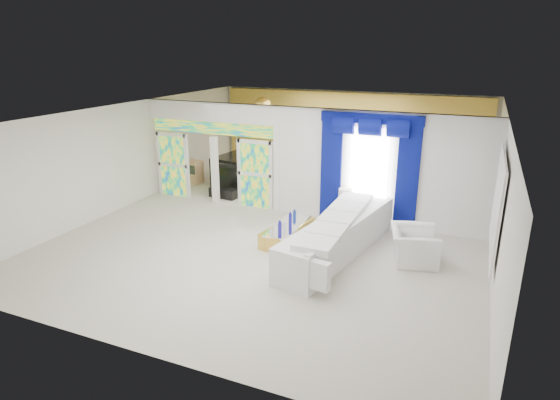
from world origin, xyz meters
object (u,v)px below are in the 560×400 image
at_px(white_sofa, 338,238).
at_px(console_table, 355,218).
at_px(coffee_table, 288,233).
at_px(armchair, 414,245).
at_px(grand_piano, 246,170).

xyz_separation_m(white_sofa, console_table, (-0.10, 1.98, -0.21)).
bearing_deg(white_sofa, coffee_table, 178.07).
bearing_deg(armchair, grand_piano, 43.86).
relative_size(coffee_table, armchair, 1.53).
bearing_deg(armchair, coffee_table, 76.81).
xyz_separation_m(console_table, armchair, (1.74, -1.67, 0.18)).
relative_size(console_table, armchair, 1.01).
distance_m(white_sofa, grand_piano, 6.21).
height_order(armchair, grand_piano, grand_piano).
distance_m(armchair, grand_piano, 7.31).
distance_m(white_sofa, coffee_table, 1.40).
height_order(console_table, armchair, armchair).
bearing_deg(console_table, coffee_table, -126.59).
height_order(white_sofa, console_table, white_sofa).
bearing_deg(coffee_table, white_sofa, -12.53).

